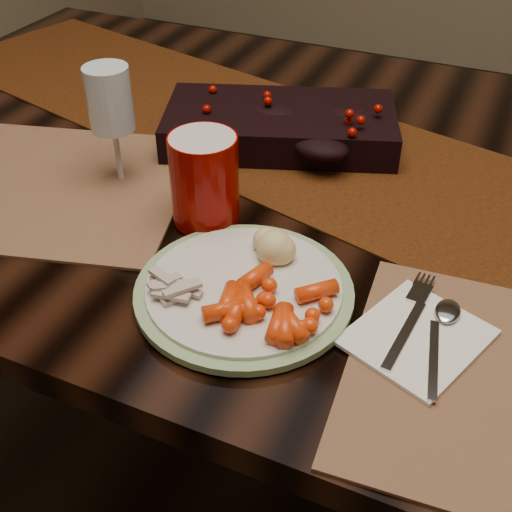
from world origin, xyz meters
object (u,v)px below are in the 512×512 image
at_px(mashed_potatoes, 260,243).
at_px(wine_glass, 114,127).
at_px(red_cup, 205,180).
at_px(dining_table, 333,351).
at_px(dinner_plate, 244,289).
at_px(turkey_shreds, 176,287).
at_px(baby_carrots, 266,300).
at_px(centerpiece, 280,120).
at_px(napkin, 417,337).

relative_size(mashed_potatoes, wine_glass, 0.46).
xyz_separation_m(mashed_potatoes, red_cup, (-0.11, 0.06, 0.02)).
distance_m(dining_table, dinner_plate, 0.50).
height_order(dinner_plate, wine_glass, wine_glass).
xyz_separation_m(turkey_shreds, red_cup, (-0.05, 0.16, 0.04)).
bearing_deg(dinner_plate, turkey_shreds, -145.23).
bearing_deg(wine_glass, dinner_plate, -30.52).
bearing_deg(mashed_potatoes, baby_carrots, -61.80).
bearing_deg(wine_glass, centerpiece, 50.19).
xyz_separation_m(centerpiece, baby_carrots, (0.14, -0.39, -0.01)).
xyz_separation_m(dinner_plate, wine_glass, (-0.28, 0.16, 0.08)).
relative_size(centerpiece, wine_glass, 2.09).
bearing_deg(turkey_shreds, centerpiece, 95.82).
distance_m(centerpiece, wine_glass, 0.27).
relative_size(dining_table, turkey_shreds, 23.06).
height_order(mashed_potatoes, napkin, mashed_potatoes).
height_order(mashed_potatoes, turkey_shreds, mashed_potatoes).
distance_m(napkin, wine_glass, 0.51).
bearing_deg(wine_glass, turkey_shreds, -44.30).
bearing_deg(red_cup, dinner_plate, -47.07).
bearing_deg(baby_carrots, mashed_potatoes, 118.20).
relative_size(centerpiece, baby_carrots, 3.37).
relative_size(dining_table, mashed_potatoes, 22.47).
bearing_deg(dinner_plate, napkin, 2.90).
xyz_separation_m(centerpiece, turkey_shreds, (0.04, -0.41, -0.01)).
distance_m(dining_table, turkey_shreds, 0.55).
height_order(dining_table, dinner_plate, dinner_plate).
height_order(centerpiece, turkey_shreds, centerpiece).
distance_m(baby_carrots, napkin, 0.17).
distance_m(napkin, red_cup, 0.33).
bearing_deg(wine_glass, red_cup, -14.87).
distance_m(dining_table, red_cup, 0.50).
distance_m(turkey_shreds, napkin, 0.27).
distance_m(baby_carrots, wine_glass, 0.37).
distance_m(dinner_plate, napkin, 0.20).
height_order(mashed_potatoes, wine_glass, wine_glass).
bearing_deg(mashed_potatoes, red_cup, 148.79).
height_order(baby_carrots, red_cup, red_cup).
height_order(centerpiece, wine_glass, wine_glass).
xyz_separation_m(dining_table, centerpiece, (-0.14, 0.06, 0.41)).
distance_m(dining_table, baby_carrots, 0.52).
height_order(dining_table, wine_glass, wine_glass).
height_order(dinner_plate, napkin, dinner_plate).
distance_m(red_cup, wine_glass, 0.17).
xyz_separation_m(napkin, red_cup, (-0.31, 0.11, 0.06)).
height_order(dining_table, turkey_shreds, turkey_shreds).
distance_m(dining_table, napkin, 0.51).
xyz_separation_m(centerpiece, mashed_potatoes, (0.10, -0.31, 0.00)).
relative_size(mashed_potatoes, red_cup, 0.65).
bearing_deg(dining_table, dinner_plate, -96.31).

